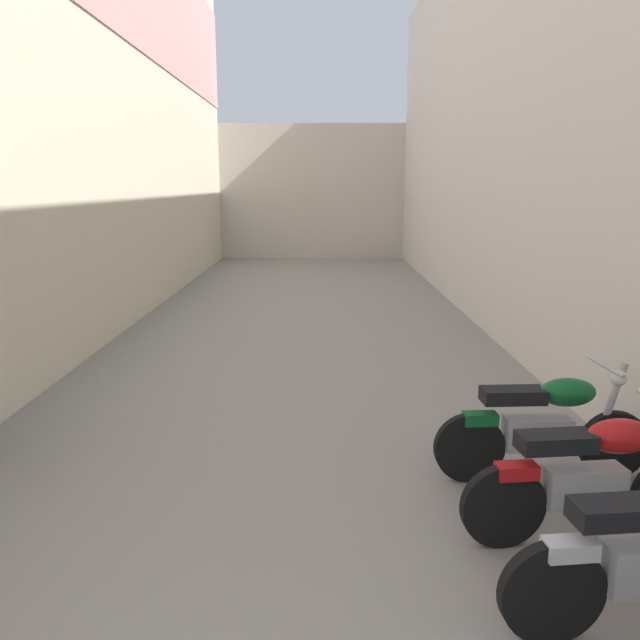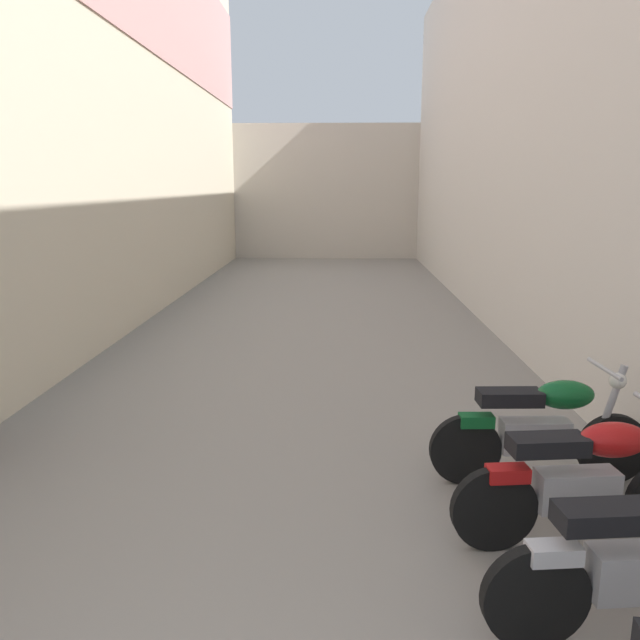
{
  "view_description": "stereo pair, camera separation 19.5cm",
  "coord_description": "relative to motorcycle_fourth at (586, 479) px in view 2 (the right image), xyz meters",
  "views": [
    {
      "loc": [
        0.27,
        0.28,
        2.47
      ],
      "look_at": [
        0.3,
        5.79,
        1.28
      ],
      "focal_mm": 35.18,
      "sensor_mm": 36.0,
      "label": 1
    },
    {
      "loc": [
        0.47,
        0.28,
        2.47
      ],
      "look_at": [
        0.3,
        5.79,
        1.28
      ],
      "focal_mm": 35.18,
      "sensor_mm": 36.0,
      "label": 2
    }
  ],
  "objects": [
    {
      "name": "building_far_end",
      "position": [
        -2.17,
        18.52,
        1.74
      ],
      "size": [
        9.22,
        2.0,
        4.48
      ],
      "primitive_type": "cube",
      "color": "beige",
      "rests_on": "ground"
    },
    {
      "name": "motorcycle_fifth",
      "position": [
        0.0,
        0.94,
        0.0
      ],
      "size": [
        1.85,
        0.58,
        1.04
      ],
      "color": "black",
      "rests_on": "ground"
    },
    {
      "name": "ground_plane",
      "position": [
        -2.17,
        4.6,
        -0.5
      ],
      "size": [
        37.83,
        37.83,
        0.0
      ],
      "primitive_type": "plane",
      "color": "gray"
    },
    {
      "name": "motorcycle_fourth",
      "position": [
        0.0,
        0.0,
        0.0
      ],
      "size": [
        1.85,
        0.58,
        1.04
      ],
      "color": "black",
      "rests_on": "ground"
    },
    {
      "name": "building_left",
      "position": [
        -5.48,
        6.56,
        3.94
      ],
      "size": [
        0.45,
        21.83,
        8.81
      ],
      "color": "beige",
      "rests_on": "ground"
    },
    {
      "name": "building_right",
      "position": [
        1.14,
        6.6,
        3.34
      ],
      "size": [
        0.45,
        21.83,
        7.68
      ],
      "color": "beige",
      "rests_on": "ground"
    }
  ]
}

